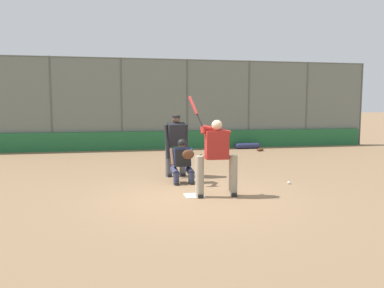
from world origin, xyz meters
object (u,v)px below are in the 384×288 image
object	(u,v)px
equipment_bag_dugout_side	(248,146)
spare_bat_near_backstop	(201,156)
catcher_behind_plate	(183,160)
umpire_home	(176,144)
batter_at_plate	(216,155)
baseball_loose	(289,183)
fielding_glove_on_dirt	(260,150)

from	to	relation	value
equipment_bag_dugout_side	spare_bat_near_backstop	bearing A→B (deg)	39.50
catcher_behind_plate	umpire_home	xyz separation A→B (m)	(0.03, -0.94, 0.34)
umpire_home	spare_bat_near_backstop	xyz separation A→B (m)	(-1.55, -3.75, -0.90)
catcher_behind_plate	batter_at_plate	bearing A→B (deg)	105.60
batter_at_plate	baseball_loose	xyz separation A→B (m)	(-2.15, -0.89, -0.88)
batter_at_plate	umpire_home	size ratio (longest dim) A/B	1.28
batter_at_plate	umpire_home	bearing A→B (deg)	-76.60
batter_at_plate	spare_bat_near_backstop	bearing A→B (deg)	-97.83
batter_at_plate	fielding_glove_on_dirt	world-z (taller)	batter_at_plate
catcher_behind_plate	equipment_bag_dugout_side	bearing A→B (deg)	-123.52
umpire_home	equipment_bag_dugout_side	distance (m)	7.35
batter_at_plate	baseball_loose	world-z (taller)	batter_at_plate
umpire_home	baseball_loose	size ratio (longest dim) A/B	23.37
catcher_behind_plate	fielding_glove_on_dirt	xyz separation A→B (m)	(-4.43, -5.95, -0.53)
fielding_glove_on_dirt	baseball_loose	xyz separation A→B (m)	(1.79, 6.58, -0.02)
fielding_glove_on_dirt	umpire_home	bearing A→B (deg)	48.32
batter_at_plate	spare_bat_near_backstop	distance (m)	6.35
fielding_glove_on_dirt	spare_bat_near_backstop	bearing A→B (deg)	23.37
spare_bat_near_backstop	batter_at_plate	bearing A→B (deg)	-177.96
catcher_behind_plate	fielding_glove_on_dirt	world-z (taller)	catcher_behind_plate
catcher_behind_plate	baseball_loose	size ratio (longest dim) A/B	15.39
umpire_home	fielding_glove_on_dirt	xyz separation A→B (m)	(-4.46, -5.01, -0.87)
baseball_loose	catcher_behind_plate	bearing A→B (deg)	-13.43
catcher_behind_plate	spare_bat_near_backstop	bearing A→B (deg)	-110.14
catcher_behind_plate	equipment_bag_dugout_side	world-z (taller)	catcher_behind_plate
batter_at_plate	fielding_glove_on_dirt	bearing A→B (deg)	-116.25
fielding_glove_on_dirt	baseball_loose	distance (m)	6.82
umpire_home	baseball_loose	bearing A→B (deg)	143.91
fielding_glove_on_dirt	baseball_loose	bearing A→B (deg)	74.74
umpire_home	catcher_behind_plate	bearing A→B (deg)	85.94
batter_at_plate	equipment_bag_dugout_side	bearing A→B (deg)	-112.20
fielding_glove_on_dirt	catcher_behind_plate	bearing A→B (deg)	53.29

